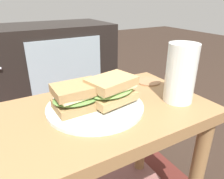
# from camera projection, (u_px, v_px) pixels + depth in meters

# --- Properties ---
(side_table) EXTENTS (0.56, 0.36, 0.46)m
(side_table) POSITION_uv_depth(u_px,v_px,m) (108.00, 134.00, 0.62)
(side_table) COLOR olive
(side_table) RESTS_ON ground
(tv_cabinet) EXTENTS (0.96, 0.46, 0.58)m
(tv_cabinet) POSITION_uv_depth(u_px,v_px,m) (40.00, 70.00, 1.41)
(tv_cabinet) COLOR black
(tv_cabinet) RESTS_ON ground
(area_rug) EXTENTS (1.24, 0.73, 0.01)m
(area_rug) POSITION_uv_depth(u_px,v_px,m) (27.00, 178.00, 0.93)
(area_rug) COLOR #4C1E19
(area_rug) RESTS_ON ground
(plate) EXTENTS (0.26, 0.26, 0.01)m
(plate) POSITION_uv_depth(u_px,v_px,m) (95.00, 106.00, 0.58)
(plate) COLOR silver
(plate) RESTS_ON side_table
(sandwich_front) EXTENTS (0.13, 0.10, 0.07)m
(sandwich_front) POSITION_uv_depth(u_px,v_px,m) (78.00, 97.00, 0.55)
(sandwich_front) COLOR #9E7A4C
(sandwich_front) RESTS_ON plate
(sandwich_back) EXTENTS (0.15, 0.12, 0.07)m
(sandwich_back) POSITION_uv_depth(u_px,v_px,m) (111.00, 89.00, 0.57)
(sandwich_back) COLOR tan
(sandwich_back) RESTS_ON plate
(beer_glass) EXTENTS (0.08, 0.08, 0.17)m
(beer_glass) POSITION_uv_depth(u_px,v_px,m) (181.00, 75.00, 0.59)
(beer_glass) COLOR silver
(beer_glass) RESTS_ON side_table
(coaster) EXTENTS (0.09, 0.09, 0.01)m
(coaster) POSITION_uv_depth(u_px,v_px,m) (148.00, 81.00, 0.75)
(coaster) COLOR #996B47
(coaster) RESTS_ON side_table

